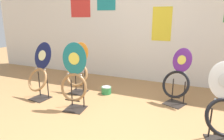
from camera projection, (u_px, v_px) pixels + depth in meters
name	position (u px, v px, depth m)	size (l,w,h in m)	color
ground_plane	(92.00, 136.00, 2.28)	(14.00, 14.00, 0.00)	#A37547
wall_back	(146.00, 18.00, 3.99)	(8.00, 0.07, 2.60)	silver
toilet_seat_display_purple_note	(177.00, 80.00, 3.02)	(0.49, 0.44, 0.87)	black
toilet_seat_display_orange_sun	(78.00, 71.00, 3.51)	(0.43, 0.34, 0.89)	black
toilet_seat_display_navy_moon	(40.00, 72.00, 3.24)	(0.41, 0.38, 0.92)	black
toilet_seat_display_teal_sax	(74.00, 80.00, 2.83)	(0.42, 0.31, 0.98)	black
paint_can	(106.00, 90.00, 3.52)	(0.18, 0.18, 0.13)	#2D8E4C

